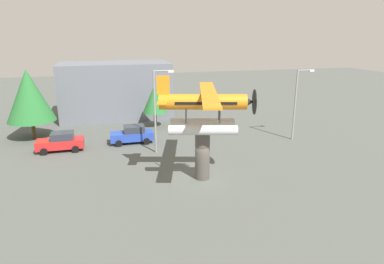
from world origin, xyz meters
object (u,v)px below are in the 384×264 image
car_near_red (61,142)px  display_pedestal (202,155)px  floatplane_monument (205,108)px  tree_east (155,99)px  streetlight_secondary (297,99)px  car_mid_blue (132,134)px  streetlight_primary (157,106)px  tree_west (29,96)px  storefront_building (116,90)px

car_near_red → display_pedestal: bearing=139.5°
floatplane_monument → tree_east: (-1.25, 15.47, -2.12)m
streetlight_secondary → car_mid_blue: bearing=169.3°
tree_east → streetlight_secondary: bearing=-33.0°
streetlight_primary → streetlight_secondary: streetlight_primary is taller
streetlight_secondary → tree_east: streetlight_secondary is taller
tree_west → floatplane_monument: bearing=-45.2°
car_mid_blue → streetlight_secondary: bearing=169.3°
display_pedestal → tree_west: 20.18m
car_near_red → storefront_building: 14.15m
display_pedestal → streetlight_secondary: (11.98, 6.94, 2.34)m
tree_east → display_pedestal: bearing=-85.8°
streetlight_primary → tree_east: size_ratio=1.54×
car_mid_blue → streetlight_primary: 5.28m
floatplane_monument → tree_west: floatplane_monument is taller
display_pedestal → car_near_red: size_ratio=0.89×
car_mid_blue → tree_west: tree_west is taller
car_near_red → streetlight_secondary: bearing=174.0°
streetlight_secondary → storefront_building: size_ratio=0.52×
car_near_red → streetlight_secondary: size_ratio=0.59×
storefront_building → streetlight_primary: bearing=-79.3°
storefront_building → tree_east: (4.04, -6.56, -0.22)m
car_mid_blue → streetlight_secondary: streetlight_secondary is taller
storefront_building → tree_west: tree_west is taller
tree_west → car_mid_blue: bearing=-23.4°
car_mid_blue → streetlight_secondary: size_ratio=0.59×
tree_west → streetlight_secondary: bearing=-15.7°
car_near_red → storefront_building: size_ratio=0.31×
streetlight_secondary → tree_east: (-13.10, 8.50, -0.93)m
tree_west → tree_east: bearing=5.3°
floatplane_monument → storefront_building: (-5.29, 22.03, -1.90)m
streetlight_primary → storefront_building: size_ratio=0.55×
car_mid_blue → storefront_building: (-0.88, 11.99, 2.61)m
streetlight_primary → tree_west: size_ratio=1.05×
streetlight_primary → streetlight_secondary: bearing=1.3°
tree_west → tree_east: (12.92, 1.20, -1.24)m
streetlight_primary → streetlight_secondary: (14.24, 0.32, -0.19)m
display_pedestal → tree_west: size_ratio=0.52×
streetlight_secondary → storefront_building: streetlight_secondary is taller
floatplane_monument → car_near_red: 15.18m
display_pedestal → floatplane_monument: (0.13, -0.03, 3.53)m
display_pedestal → streetlight_secondary: bearing=30.1°
storefront_building → tree_east: storefront_building is taller
tree_west → streetlight_primary: bearing=-32.9°
display_pedestal → tree_east: bearing=94.2°
floatplane_monument → streetlight_primary: bearing=124.8°
car_near_red → car_mid_blue: bearing=-174.3°
streetlight_secondary → streetlight_primary: bearing=-178.7°
floatplane_monument → storefront_building: 22.74m
streetlight_primary → tree_west: 14.04m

